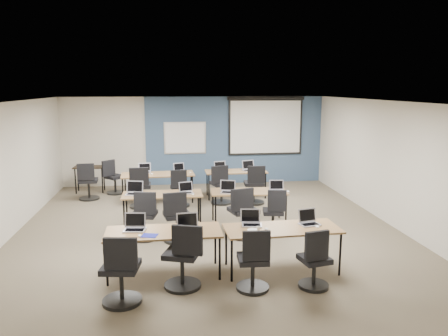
{
  "coord_description": "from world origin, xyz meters",
  "views": [
    {
      "loc": [
        -0.79,
        -8.89,
        3.0
      ],
      "look_at": [
        0.39,
        0.4,
        1.25
      ],
      "focal_mm": 35.0,
      "sensor_mm": 36.0,
      "label": 1
    }
  ],
  "objects": [
    {
      "name": "floor",
      "position": [
        0.0,
        0.0,
        0.0
      ],
      "size": [
        8.0,
        9.0,
        0.02
      ],
      "primitive_type": "cube",
      "color": "#6B6354",
      "rests_on": "ground"
    },
    {
      "name": "ceiling",
      "position": [
        0.0,
        0.0,
        2.7
      ],
      "size": [
        8.0,
        9.0,
        0.02
      ],
      "primitive_type": "cube",
      "color": "white",
      "rests_on": "ground"
    },
    {
      "name": "wall_back",
      "position": [
        0.0,
        4.5,
        1.35
      ],
      "size": [
        8.0,
        0.04,
        2.7
      ],
      "primitive_type": "cube",
      "color": "beige",
      "rests_on": "ground"
    },
    {
      "name": "wall_front",
      "position": [
        0.0,
        -4.5,
        1.35
      ],
      "size": [
        8.0,
        0.04,
        2.7
      ],
      "primitive_type": "cube",
      "color": "beige",
      "rests_on": "ground"
    },
    {
      "name": "wall_left",
      "position": [
        -4.0,
        0.0,
        1.35
      ],
      "size": [
        0.04,
        9.0,
        2.7
      ],
      "primitive_type": "cube",
      "color": "beige",
      "rests_on": "ground"
    },
    {
      "name": "wall_right",
      "position": [
        4.0,
        0.0,
        1.35
      ],
      "size": [
        0.04,
        9.0,
        2.7
      ],
      "primitive_type": "cube",
      "color": "beige",
      "rests_on": "ground"
    },
    {
      "name": "blue_accent_panel",
      "position": [
        1.25,
        4.47,
        1.35
      ],
      "size": [
        5.5,
        0.04,
        2.7
      ],
      "primitive_type": "cube",
      "color": "#3D5977",
      "rests_on": "wall_back"
    },
    {
      "name": "whiteboard",
      "position": [
        -0.3,
        4.43,
        1.45
      ],
      "size": [
        1.28,
        0.03,
        0.98
      ],
      "color": "silver",
      "rests_on": "wall_back"
    },
    {
      "name": "projector_screen",
      "position": [
        2.2,
        4.41,
        1.89
      ],
      "size": [
        2.4,
        0.1,
        1.82
      ],
      "color": "black",
      "rests_on": "wall_back"
    },
    {
      "name": "training_table_front_left",
      "position": [
        -0.91,
        -2.16,
        0.69
      ],
      "size": [
        1.85,
        0.77,
        0.73
      ],
      "rotation": [
        0.0,
        0.0,
        0.01
      ],
      "color": "brown",
      "rests_on": "floor"
    },
    {
      "name": "training_table_front_right",
      "position": [
        1.01,
        -2.24,
        0.69
      ],
      "size": [
        1.87,
        0.78,
        0.73
      ],
      "rotation": [
        0.0,
        0.0,
        0.04
      ],
      "color": "#A27844",
      "rests_on": "floor"
    },
    {
      "name": "training_table_mid_left",
      "position": [
        -0.96,
        0.32,
        0.68
      ],
      "size": [
        1.71,
        0.71,
        0.73
      ],
      "rotation": [
        0.0,
        0.0,
        0.0
      ],
      "color": "brown",
      "rests_on": "floor"
    },
    {
      "name": "training_table_mid_right",
      "position": [
        0.94,
        0.34,
        0.68
      ],
      "size": [
        1.67,
        0.69,
        0.73
      ],
      "rotation": [
        0.0,
        0.0,
        -0.06
      ],
      "color": "brown",
      "rests_on": "floor"
    },
    {
      "name": "training_table_back_left",
      "position": [
        -1.1,
        2.53,
        0.69
      ],
      "size": [
        1.9,
        0.79,
        0.73
      ],
      "rotation": [
        0.0,
        0.0,
        0.06
      ],
      "color": "olive",
      "rests_on": "floor"
    },
    {
      "name": "training_table_back_right",
      "position": [
        1.01,
        2.68,
        0.68
      ],
      "size": [
        1.66,
        0.69,
        0.73
      ],
      "rotation": [
        0.0,
        0.0,
        0.01
      ],
      "color": "brown",
      "rests_on": "floor"
    },
    {
      "name": "laptop_0",
      "position": [
        -1.37,
        -2.04,
        0.79
      ],
      "size": [
        0.34,
        0.29,
        0.26
      ],
      "rotation": [
        0.0,
        0.0,
        -0.14
      ],
      "color": "#B7B7BC",
      "rests_on": "training_table_front_left"
    },
    {
      "name": "mouse_0",
      "position": [
        -1.27,
        -2.37,
        0.74
      ],
      "size": [
        0.06,
        0.09,
        0.03
      ],
      "primitive_type": "ellipsoid",
      "rotation": [
        0.0,
        0.0,
        0.04
      ],
      "color": "white",
      "rests_on": "training_table_front_left"
    },
    {
      "name": "task_chair_0",
      "position": [
        -1.49,
        -3.1,
        0.43
      ],
      "size": [
        0.56,
        0.56,
        1.03
      ],
      "rotation": [
        0.0,
        0.0,
        -0.15
      ],
      "color": "black",
      "rests_on": "floor"
    },
    {
      "name": "laptop_1",
      "position": [
        -0.53,
        -2.17,
        0.8
      ],
      "size": [
        0.35,
        0.3,
        0.26
      ],
      "rotation": [
        0.0,
        0.0,
        0.09
      ],
      "color": "silver",
      "rests_on": "training_table_front_left"
    },
    {
      "name": "mouse_1",
      "position": [
        -0.33,
        -2.38,
        0.74
      ],
      "size": [
        0.07,
        0.1,
        0.03
      ],
      "primitive_type": "ellipsoid",
      "rotation": [
        0.0,
        0.0,
        -0.13
      ],
      "color": "white",
      "rests_on": "training_table_front_left"
    },
    {
      "name": "task_chair_1",
      "position": [
        -0.62,
        -2.71,
        0.43
      ],
      "size": [
        0.58,
        0.56,
        1.04
      ],
      "rotation": [
        0.0,
        0.0,
        -0.33
      ],
      "color": "black",
      "rests_on": "floor"
    },
    {
      "name": "laptop_2",
      "position": [
        0.54,
        -2.03,
        0.79
      ],
      "size": [
        0.33,
        0.28,
        0.25
      ],
      "rotation": [
        0.0,
        0.0,
        -0.15
      ],
      "color": "#B1B1BD",
      "rests_on": "training_table_front_right"
    },
    {
      "name": "mouse_2",
      "position": [
        0.73,
        -2.3,
        0.74
      ],
      "size": [
        0.07,
        0.1,
        0.03
      ],
      "primitive_type": "ellipsoid",
      "rotation": [
        0.0,
        0.0,
        0.15
      ],
      "color": "white",
      "rests_on": "training_table_front_right"
    },
    {
      "name": "task_chair_2",
      "position": [
        0.41,
        -2.92,
        0.4
      ],
      "size": [
        0.5,
        0.5,
        0.98
      ],
      "rotation": [
        0.0,
        0.0,
        -0.05
      ],
      "color": "black",
      "rests_on": "floor"
    },
    {
      "name": "laptop_3",
      "position": [
        1.5,
        -2.11,
        0.79
      ],
      "size": [
        0.32,
        0.28,
        0.25
      ],
      "rotation": [
        0.0,
        0.0,
        0.22
      ],
      "color": "silver",
      "rests_on": "training_table_front_right"
    },
    {
      "name": "mouse_3",
      "position": [
        1.59,
        -2.3,
        0.74
      ],
      "size": [
        0.06,
        0.09,
        0.03
      ],
      "primitive_type": "ellipsoid",
      "rotation": [
        0.0,
        0.0,
        0.02
      ],
      "color": "white",
      "rests_on": "training_table_front_right"
    },
    {
      "name": "task_chair_3",
      "position": [
        1.33,
        -2.97,
        0.39
      ],
      "size": [
        0.46,
        0.46,
        0.95
      ],
      "rotation": [
        0.0,
        0.0,
        0.21
      ],
      "color": "black",
      "rests_on": "floor"
    },
    {
      "name": "laptop_4",
      "position": [
        -1.54,
        0.36,
        0.8
      ],
      "size": [
        0.36,
        0.31,
        0.27
      ],
      "rotation": [
        0.0,
        0.0,
        -0.23
      ],
      "color": "silver",
      "rests_on": "training_table_mid_left"
    },
    {
      "name": "mouse_4",
      "position": [
        -1.14,
        0.11,
        0.74
      ],
      "size": [
        0.09,
        0.11,
        0.03
      ],
      "primitive_type": "ellipsoid",
      "rotation": [
        0.0,
        0.0,
        -0.35
      ],
      "color": "white",
      "rests_on": "training_table_mid_left"
    },
    {
      "name": "task_chair_4",
      "position": [
        -1.31,
        -0.48,
        0.42
      ],
      "size": [
        0.53,
        0.53,
        1.01
      ],
      "rotation": [
        0.0,
        0.0,
        -0.19
      ],
      "color": "black",
      "rests_on": "floor"
    },
    {
      "name": "laptop_5",
      "position": [
        -0.45,
        0.32,
        0.79
      ],
      "size": [
        0.31,
        0.26,
        0.23
      ],
      "rotation": [
        0.0,
        0.0,
        0.29
      ],
      "color": "#A3A3AE",
      "rests_on": "training_table_mid_left"
    },
    {
      "name": "mouse_5",
      "position": [
        -0.31,
        0.14,
        0.74
      ],
      "size": [
        0.06,
        0.09,
        0.03
      ],
      "primitive_type": "ellipsoid",
      "rotation": [
        0.0,
        0.0,
        0.12
      ],
      "color": "white",
      "rests_on": "training_table_mid_left"
    },
    {
      "name": "task_chair_5",
      "position": [
        -0.68,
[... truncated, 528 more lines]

